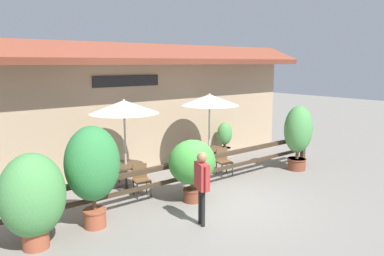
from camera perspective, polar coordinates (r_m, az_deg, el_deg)
name	(u,v)px	position (r m, az deg, el deg)	size (l,w,h in m)	color
ground_plane	(219,202)	(9.93, 4.18, -11.24)	(60.00, 60.00, 0.00)	gray
building_facade	(136,106)	(12.64, -8.52, 3.39)	(14.28, 1.49, 4.23)	tan
patio_railing	(194,168)	(10.45, 0.28, -6.09)	(10.40, 0.14, 0.95)	#3D2D1E
patio_umbrella_near	(124,107)	(10.59, -10.33, 3.17)	(1.96, 1.96, 2.59)	#B7B2A8
dining_table_near	(126,169)	(10.94, -10.04, -6.16)	(1.04, 1.04, 0.72)	#4C3826
chair_near_streetside	(141,178)	(10.38, -7.76, -7.59)	(0.51, 0.51, 0.85)	brown
chair_near_wallside	(112,167)	(11.57, -12.14, -5.88)	(0.50, 0.50, 0.85)	brown
patio_umbrella_middle	(209,100)	(12.41, 2.68, 4.30)	(1.96, 1.96, 2.59)	#B7B2A8
dining_table_middle	(209,152)	(12.71, 2.62, -3.75)	(1.04, 1.04, 0.72)	#4C3826
chair_middle_streetside	(223,160)	(12.16, 4.82, -4.91)	(0.51, 0.51, 0.85)	brown
chair_middle_wallside	(195,151)	(13.31, 0.47, -3.57)	(0.49, 0.49, 0.85)	brown
potted_plant_entrance_palm	(33,197)	(7.89, -23.12, -9.69)	(1.25, 1.13, 1.91)	#9E4C33
potted_plant_tall_tropical	(298,133)	(12.97, 15.87, -0.69)	(1.00, 0.90, 2.18)	brown
potted_plant_broad_leaf	(93,166)	(8.35, -14.91, -5.64)	(1.20, 1.08, 2.27)	#9E4C33
potted_plant_corner_fern	(192,163)	(9.65, 0.01, -5.43)	(1.26, 1.13, 1.64)	brown
potted_plant_small_flowering	(225,138)	(14.59, 5.00, -1.48)	(0.61, 0.55, 1.31)	#B7AD99
pedestrian	(202,179)	(8.27, 1.51, -7.74)	(0.34, 0.56, 1.67)	black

